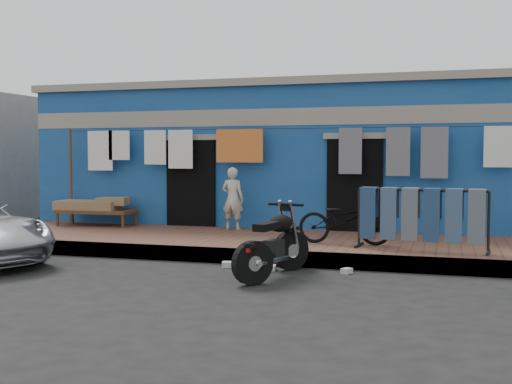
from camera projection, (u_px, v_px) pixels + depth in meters
name	position (u px, v px, depth m)	size (l,w,h in m)	color
ground	(214.00, 283.00, 8.88)	(80.00, 80.00, 0.00)	black
sidewalk	(272.00, 245.00, 11.74)	(28.00, 3.00, 0.25)	brown
curb	(248.00, 257.00, 10.36)	(28.00, 0.10, 0.25)	gray
building	(315.00, 159.00, 15.47)	(12.20, 5.20, 3.36)	navy
clothesline	(269.00, 153.00, 12.96)	(10.06, 0.06, 2.10)	brown
seated_person	(233.00, 199.00, 13.02)	(0.46, 0.31, 1.27)	beige
bicycle	(344.00, 214.00, 10.91)	(0.55, 1.57, 1.01)	black
motorcycle	(273.00, 241.00, 9.25)	(0.84, 1.69, 1.04)	black
charpoy	(97.00, 212.00, 13.82)	(1.76, 0.89, 0.58)	brown
jeans_rack	(421.00, 218.00, 10.24)	(2.17, 0.66, 1.02)	black
litter_a	(229.00, 265.00, 10.09)	(0.20, 0.16, 0.09)	silver
litter_b	(347.00, 271.00, 9.55)	(0.16, 0.12, 0.08)	silver
litter_c	(270.00, 268.00, 9.81)	(0.20, 0.16, 0.08)	silver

